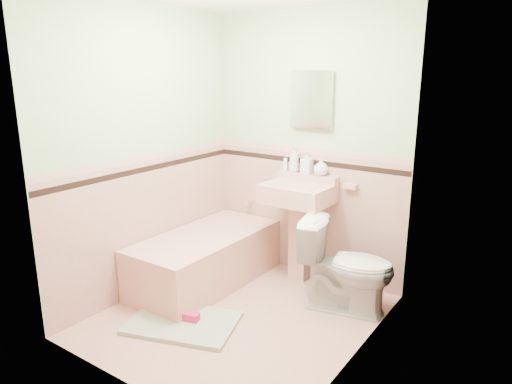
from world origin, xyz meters
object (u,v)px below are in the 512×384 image
Objects in this scene: bathtub at (206,260)px; bucket at (326,278)px; soap_bottle_left at (294,159)px; toilet at (347,266)px; shoe at (190,316)px; sink at (297,233)px; soap_bottle_right at (321,166)px; soap_bottle_mid at (307,162)px; medicine_cabinet at (312,100)px.

bucket is (1.01, 0.51, -0.12)m from bathtub.
soap_bottle_left is 1.16m from toilet.
shoe is at bearing 122.63° from toilet.
sink is 5.66× the size of soap_bottle_right.
bathtub is at bearing -142.07° from sink.
toilet reaches higher than shoe.
soap_bottle_mid reaches higher than bucket.
soap_bottle_left is at bearing -169.00° from medicine_cabinet.
soap_bottle_mid is (0.14, 0.00, -0.02)m from soap_bottle_left.
sink is at bearing -126.45° from soap_bottle_right.
toilet is 3.60× the size of bucket.
bucket is (0.33, -0.23, -1.59)m from medicine_cabinet.
medicine_cabinet is at bearing 40.25° from toilet.
sink reaches higher than bathtub.
shoe is at bearing -101.90° from medicine_cabinet.
shoe is (-0.91, -0.93, -0.32)m from toilet.
medicine_cabinet is 2.17m from shoe.
medicine_cabinet is 0.62m from soap_bottle_right.
sink is at bearing 60.93° from shoe.
sink reaches higher than shoe.
bucket is at bearing -22.42° from soap_bottle_left.
shoe is at bearing -107.36° from soap_bottle_right.
bathtub is at bearing 105.32° from shoe.
toilet is (0.77, -0.43, -0.75)m from soap_bottle_left.
soap_bottle_mid is at bearing 149.81° from bucket.
soap_bottle_right is 0.96m from toilet.
shoe is at bearing -95.85° from soap_bottle_left.
soap_bottle_left is 1.74m from shoe.
toilet is at bearing -36.82° from medicine_cabinet.
sink is 1.22× the size of toilet.
soap_bottle_right is at bearing 134.21° from bucket.
soap_bottle_left is at bearing 157.58° from bucket.
soap_bottle_mid is (-0.01, 0.18, 0.65)m from sink.
sink is 1.84× the size of medicine_cabinet.
soap_bottle_mid is 1.36× the size of shoe.
bucket is (0.48, -0.20, -1.03)m from soap_bottle_left.
soap_bottle_mid reaches higher than bathtub.
bathtub reaches higher than shoe.
soap_bottle_mid is 0.97× the size of bucket.
medicine_cabinet is 0.58m from soap_bottle_left.
sink is 0.66m from soap_bottle_right.
medicine_cabinet is 2.47× the size of soap_bottle_mid.
medicine_cabinet is 2.40× the size of bucket.
medicine_cabinet is at bearing 11.00° from soap_bottle_left.
toilet is at bearing -41.71° from soap_bottle_right.
soap_bottle_mid is 0.15m from soap_bottle_right.
soap_bottle_right is 0.78× the size of bucket.
medicine_cabinet is 0.67× the size of toilet.
medicine_cabinet reaches higher than sink.
toilet is at bearing -38.73° from bucket.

